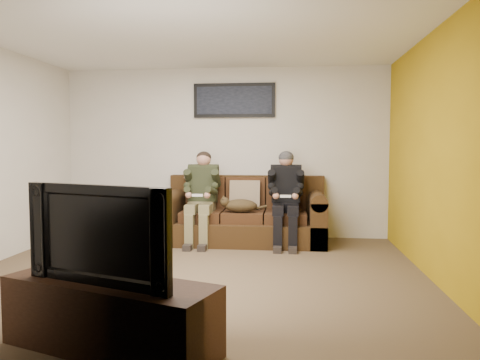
# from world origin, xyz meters

# --- Properties ---
(floor) EXTENTS (5.00, 5.00, 0.00)m
(floor) POSITION_xyz_m (0.00, 0.00, 0.00)
(floor) COLOR brown
(floor) RESTS_ON ground
(ceiling) EXTENTS (5.00, 5.00, 0.00)m
(ceiling) POSITION_xyz_m (0.00, 0.00, 2.60)
(ceiling) COLOR silver
(ceiling) RESTS_ON ground
(wall_back) EXTENTS (5.00, 0.00, 5.00)m
(wall_back) POSITION_xyz_m (0.00, 2.25, 1.30)
(wall_back) COLOR beige
(wall_back) RESTS_ON ground
(wall_front) EXTENTS (5.00, 0.00, 5.00)m
(wall_front) POSITION_xyz_m (0.00, -2.25, 1.30)
(wall_front) COLOR beige
(wall_front) RESTS_ON ground
(wall_right) EXTENTS (0.00, 4.50, 4.50)m
(wall_right) POSITION_xyz_m (2.50, 0.00, 1.30)
(wall_right) COLOR beige
(wall_right) RESTS_ON ground
(accent_wall_right) EXTENTS (0.00, 4.50, 4.50)m
(accent_wall_right) POSITION_xyz_m (2.49, 0.00, 1.30)
(accent_wall_right) COLOR #B38F11
(accent_wall_right) RESTS_ON ground
(sofa) EXTENTS (2.33, 1.01, 0.95)m
(sofa) POSITION_xyz_m (0.36, 1.83, 0.36)
(sofa) COLOR #382410
(sofa) RESTS_ON ground
(throw_pillow) EXTENTS (0.45, 0.21, 0.44)m
(throw_pillow) POSITION_xyz_m (0.36, 1.88, 0.68)
(throw_pillow) COLOR #857157
(throw_pillow) RESTS_ON sofa
(throw_blanket) EXTENTS (0.48, 0.23, 0.08)m
(throw_blanket) POSITION_xyz_m (-0.35, 2.13, 0.95)
(throw_blanket) COLOR #C2A98F
(throw_blanket) RESTS_ON sofa
(person_left) EXTENTS (0.51, 0.87, 1.32)m
(person_left) POSITION_xyz_m (-0.24, 1.64, 0.75)
(person_left) COLOR olive
(person_left) RESTS_ON sofa
(person_right) EXTENTS (0.51, 0.86, 1.33)m
(person_right) POSITION_xyz_m (0.96, 1.64, 0.75)
(person_right) COLOR black
(person_right) RESTS_ON sofa
(cat) EXTENTS (0.66, 0.26, 0.24)m
(cat) POSITION_xyz_m (0.31, 1.55, 0.57)
(cat) COLOR #4E3A1E
(cat) RESTS_ON sofa
(framed_poster) EXTENTS (1.25, 0.05, 0.52)m
(framed_poster) POSITION_xyz_m (0.16, 2.22, 2.10)
(framed_poster) COLOR black
(framed_poster) RESTS_ON wall_back
(tv_stand) EXTENTS (1.61, 0.97, 0.48)m
(tv_stand) POSITION_xyz_m (-0.19, -1.95, 0.24)
(tv_stand) COLOR #321D10
(tv_stand) RESTS_ON ground
(television) EXTENTS (1.13, 0.52, 0.66)m
(television) POSITION_xyz_m (-0.19, -1.95, 0.81)
(television) COLOR black
(television) RESTS_ON tv_stand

